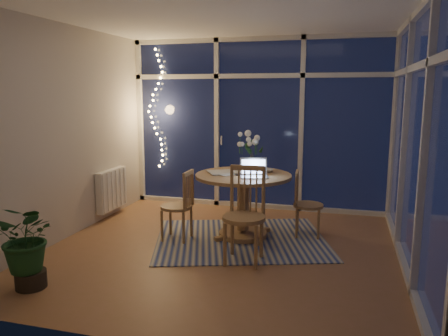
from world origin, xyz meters
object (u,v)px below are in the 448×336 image
(chair_right, at_px, (308,204))
(flower_vase, at_px, (252,162))
(chair_front, at_px, (244,215))
(chair_left, at_px, (176,205))
(potted_plant, at_px, (29,248))
(laptop, at_px, (254,167))
(dining_table, at_px, (243,206))

(chair_right, relative_size, flower_vase, 4.00)
(chair_right, xyz_separation_m, chair_front, (-0.58, -1.05, 0.10))
(chair_right, height_order, flower_vase, flower_vase)
(chair_left, distance_m, potted_plant, 1.80)
(laptop, relative_size, flower_vase, 1.53)
(chair_left, bearing_deg, flower_vase, 128.68)
(chair_left, bearing_deg, potted_plant, -27.47)
(chair_right, relative_size, potted_plant, 1.10)
(chair_front, bearing_deg, chair_right, 60.10)
(chair_left, relative_size, chair_front, 0.85)
(chair_left, height_order, flower_vase, flower_vase)
(dining_table, distance_m, potted_plant, 2.48)
(laptop, distance_m, flower_vase, 0.51)
(chair_left, distance_m, laptop, 1.05)
(chair_right, distance_m, chair_front, 1.21)
(chair_right, distance_m, potted_plant, 3.20)
(dining_table, height_order, chair_right, chair_right)
(dining_table, bearing_deg, potted_plant, -129.18)
(flower_vase, bearing_deg, potted_plant, -125.39)
(potted_plant, bearing_deg, chair_right, 42.95)
(potted_plant, bearing_deg, dining_table, 50.82)
(chair_left, xyz_separation_m, potted_plant, (-0.81, -1.60, -0.06))
(flower_vase, bearing_deg, dining_table, -95.75)
(dining_table, distance_m, chair_right, 0.82)
(laptop, relative_size, potted_plant, 0.42)
(chair_left, relative_size, flower_vase, 4.18)
(chair_right, bearing_deg, chair_front, 147.44)
(chair_front, height_order, potted_plant, chair_front)
(chair_front, bearing_deg, laptop, 91.20)
(dining_table, xyz_separation_m, chair_front, (0.19, -0.80, 0.12))
(dining_table, xyz_separation_m, chair_left, (-0.76, -0.32, 0.04))
(dining_table, relative_size, potted_plant, 1.54)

